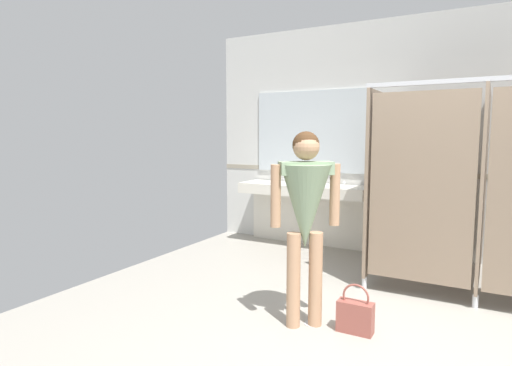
% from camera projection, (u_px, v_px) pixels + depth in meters
% --- Properties ---
extents(wall_back, '(6.49, 0.12, 2.98)m').
position_uv_depth(wall_back, '(457.00, 138.00, 5.11)').
color(wall_back, silver).
rests_on(wall_back, ground_plane).
extents(wall_back_tile_band, '(6.49, 0.01, 0.06)m').
position_uv_depth(wall_back_tile_band, '(455.00, 175.00, 5.10)').
color(wall_back_tile_band, '#9E937F').
rests_on(wall_back_tile_band, wall_back).
extents(vanity_counter, '(1.76, 0.53, 0.98)m').
position_uv_depth(vanity_counter, '(306.00, 201.00, 5.86)').
color(vanity_counter, silver).
rests_on(vanity_counter, ground_plane).
extents(mirror_panel, '(1.66, 0.02, 1.12)m').
position_uv_depth(mirror_panel, '(312.00, 132.00, 5.92)').
color(mirror_panel, silver).
rests_on(mirror_panel, wall_back).
extents(bathroom_stalls, '(2.04, 1.50, 2.01)m').
position_uv_depth(bathroom_stalls, '(483.00, 185.00, 4.10)').
color(bathroom_stalls, '#84705B').
rests_on(bathroom_stalls, ground_plane).
extents(person_standing, '(0.56, 0.56, 1.56)m').
position_uv_depth(person_standing, '(305.00, 206.00, 3.33)').
color(person_standing, tan).
rests_on(person_standing, ground_plane).
extents(handbag, '(0.27, 0.12, 0.39)m').
position_uv_depth(handbag, '(355.00, 316.00, 3.31)').
color(handbag, '#934C42').
rests_on(handbag, ground_plane).
extents(soap_dispenser, '(0.07, 0.07, 0.22)m').
position_uv_depth(soap_dispenser, '(321.00, 177.00, 5.80)').
color(soap_dispenser, white).
rests_on(soap_dispenser, vanity_counter).
extents(paper_cup, '(0.07, 0.07, 0.09)m').
position_uv_depth(paper_cup, '(335.00, 184.00, 5.42)').
color(paper_cup, beige).
rests_on(paper_cup, vanity_counter).
extents(floor_drain_cover, '(0.14, 0.14, 0.01)m').
position_uv_depth(floor_drain_cover, '(313.00, 323.00, 3.47)').
color(floor_drain_cover, '#B7BABF').
rests_on(floor_drain_cover, ground_plane).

